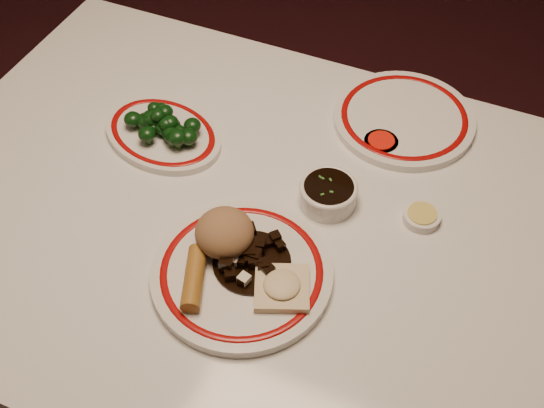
{
  "coord_description": "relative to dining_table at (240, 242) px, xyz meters",
  "views": [
    {
      "loc": [
        0.35,
        -0.67,
        1.65
      ],
      "look_at": [
        0.07,
        -0.0,
        0.8
      ],
      "focal_mm": 45.0,
      "sensor_mm": 36.0,
      "label": 1
    }
  ],
  "objects": [
    {
      "name": "stirfry_heap",
      "position": [
        0.07,
        -0.1,
        0.12
      ],
      "size": [
        0.13,
        0.13,
        0.03
      ],
      "color": "black",
      "rests_on": "main_plate"
    },
    {
      "name": "dining_table",
      "position": [
        0.0,
        0.0,
        0.0
      ],
      "size": [
        1.2,
        0.9,
        0.75
      ],
      "color": "silver",
      "rests_on": "ground"
    },
    {
      "name": "spring_roll",
      "position": [
        0.01,
        -0.17,
        0.12
      ],
      "size": [
        0.07,
        0.11,
        0.03
      ],
      "primitive_type": "cylinder",
      "rotation": [
        1.57,
        0.0,
        0.37
      ],
      "color": "#9F6D27",
      "rests_on": "main_plate"
    },
    {
      "name": "sweet_sour_dish",
      "position": [
        0.18,
        0.25,
        0.1
      ],
      "size": [
        0.06,
        0.06,
        0.02
      ],
      "color": "silver",
      "rests_on": "dining_table"
    },
    {
      "name": "broccoli_pile",
      "position": [
        -0.2,
        0.1,
        0.13
      ],
      "size": [
        0.15,
        0.09,
        0.05
      ],
      "color": "#23471C",
      "rests_on": "broccoli_plate"
    },
    {
      "name": "rice_mound",
      "position": [
        0.02,
        -0.09,
        0.14
      ],
      "size": [
        0.1,
        0.1,
        0.07
      ],
      "primitive_type": "ellipsoid",
      "color": "#956A46",
      "rests_on": "main_plate"
    },
    {
      "name": "fried_wonton",
      "position": [
        0.14,
        -0.13,
        0.12
      ],
      "size": [
        0.11,
        0.11,
        0.02
      ],
      "color": "beige",
      "rests_on": "main_plate"
    },
    {
      "name": "mustard_dish",
      "position": [
        0.3,
        0.11,
        0.1
      ],
      "size": [
        0.06,
        0.06,
        0.02
      ],
      "color": "silver",
      "rests_on": "dining_table"
    },
    {
      "name": "soy_bowl",
      "position": [
        0.14,
        0.08,
        0.11
      ],
      "size": [
        0.1,
        0.1,
        0.04
      ],
      "color": "silver",
      "rests_on": "dining_table"
    },
    {
      "name": "ground",
      "position": [
        0.0,
        0.0,
        -0.66
      ],
      "size": [
        7.0,
        7.0,
        0.0
      ],
      "primitive_type": "plane",
      "color": "black",
      "rests_on": "ground"
    },
    {
      "name": "main_plate",
      "position": [
        0.07,
        -0.12,
        0.1
      ],
      "size": [
        0.32,
        0.32,
        0.02
      ],
      "color": "silver",
      "rests_on": "dining_table"
    },
    {
      "name": "broccoli_plate",
      "position": [
        -0.21,
        0.11,
        0.1
      ],
      "size": [
        0.28,
        0.26,
        0.02
      ],
      "color": "silver",
      "rests_on": "dining_table"
    },
    {
      "name": "far_plate",
      "position": [
        0.2,
        0.33,
        0.1
      ],
      "size": [
        0.34,
        0.34,
        0.02
      ],
      "color": "silver",
      "rests_on": "dining_table"
    }
  ]
}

